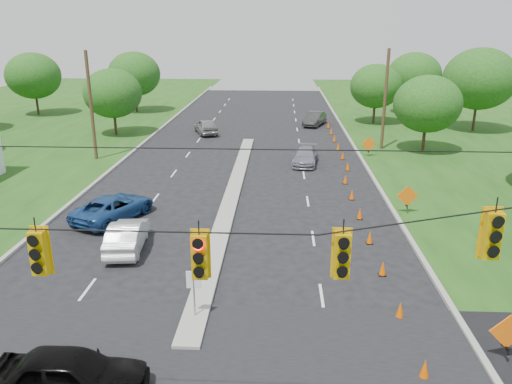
{
  "coord_description": "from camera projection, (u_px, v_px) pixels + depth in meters",
  "views": [
    {
      "loc": [
        3.18,
        -10.57,
        10.67
      ],
      "look_at": [
        1.98,
        13.28,
        2.8
      ],
      "focal_mm": 35.0,
      "sensor_mm": 36.0,
      "label": 1
    }
  ],
  "objects": [
    {
      "name": "curb_left",
      "position": [
        124.0,
        160.0,
        42.45
      ],
      "size": [
        0.25,
        110.0,
        0.16
      ],
      "primitive_type": "cube",
      "color": "gray",
      "rests_on": "ground"
    },
    {
      "name": "curb_right",
      "position": [
        363.0,
        163.0,
        41.49
      ],
      "size": [
        0.25,
        110.0,
        0.16
      ],
      "primitive_type": "cube",
      "color": "gray",
      "rests_on": "ground"
    },
    {
      "name": "median",
      "position": [
        232.0,
        195.0,
        33.44
      ],
      "size": [
        1.0,
        34.0,
        0.18
      ],
      "primitive_type": "cube",
      "color": "gray",
      "rests_on": "ground"
    },
    {
      "name": "median_sign",
      "position": [
        194.0,
        285.0,
        18.75
      ],
      "size": [
        0.55,
        0.06,
        2.05
      ],
      "color": "gray",
      "rests_on": "ground"
    },
    {
      "name": "signal_span",
      "position": [
        132.0,
        299.0,
        11.01
      ],
      "size": [
        25.6,
        0.32,
        9.0
      ],
      "color": "#422D1C",
      "rests_on": "ground"
    },
    {
      "name": "utility_pole_far_left",
      "position": [
        91.0,
        106.0,
        41.16
      ],
      "size": [
        0.28,
        0.28,
        9.0
      ],
      "primitive_type": "cylinder",
      "color": "#422D1C",
      "rests_on": "ground"
    },
    {
      "name": "utility_pole_far_right",
      "position": [
        385.0,
        100.0,
        44.71
      ],
      "size": [
        0.28,
        0.28,
        9.0
      ],
      "primitive_type": "cylinder",
      "color": "#422D1C",
      "rests_on": "ground"
    },
    {
      "name": "cone_0",
      "position": [
        425.0,
        369.0,
        15.88
      ],
      "size": [
        0.32,
        0.32,
        0.7
      ],
      "primitive_type": "cone",
      "color": "#E45500",
      "rests_on": "ground"
    },
    {
      "name": "cone_1",
      "position": [
        400.0,
        310.0,
        19.2
      ],
      "size": [
        0.32,
        0.32,
        0.7
      ],
      "primitive_type": "cone",
      "color": "#E45500",
      "rests_on": "ground"
    },
    {
      "name": "cone_2",
      "position": [
        383.0,
        268.0,
        22.52
      ],
      "size": [
        0.32,
        0.32,
        0.7
      ],
      "primitive_type": "cone",
      "color": "#E45500",
      "rests_on": "ground"
    },
    {
      "name": "cone_3",
      "position": [
        370.0,
        237.0,
        25.84
      ],
      "size": [
        0.32,
        0.32,
        0.7
      ],
      "primitive_type": "cone",
      "color": "#E45500",
      "rests_on": "ground"
    },
    {
      "name": "cone_4",
      "position": [
        360.0,
        213.0,
        29.16
      ],
      "size": [
        0.32,
        0.32,
        0.7
      ],
      "primitive_type": "cone",
      "color": "#E45500",
      "rests_on": "ground"
    },
    {
      "name": "cone_5",
      "position": [
        352.0,
        194.0,
        32.48
      ],
      "size": [
        0.32,
        0.32,
        0.7
      ],
      "primitive_type": "cone",
      "color": "#E45500",
      "rests_on": "ground"
    },
    {
      "name": "cone_6",
      "position": [
        345.0,
        179.0,
        35.8
      ],
      "size": [
        0.32,
        0.32,
        0.7
      ],
      "primitive_type": "cone",
      "color": "#E45500",
      "rests_on": "ground"
    },
    {
      "name": "cone_7",
      "position": [
        348.0,
        166.0,
        39.09
      ],
      "size": [
        0.32,
        0.32,
        0.7
      ],
      "primitive_type": "cone",
      "color": "#E45500",
      "rests_on": "ground"
    },
    {
      "name": "cone_8",
      "position": [
        343.0,
        155.0,
        42.41
      ],
      "size": [
        0.32,
        0.32,
        0.7
      ],
      "primitive_type": "cone",
      "color": "#E45500",
      "rests_on": "ground"
    },
    {
      "name": "cone_9",
      "position": [
        338.0,
        146.0,
        45.73
      ],
      "size": [
        0.32,
        0.32,
        0.7
      ],
      "primitive_type": "cone",
      "color": "#E45500",
      "rests_on": "ground"
    },
    {
      "name": "cone_10",
      "position": [
        334.0,
        138.0,
        49.05
      ],
      "size": [
        0.32,
        0.32,
        0.7
      ],
      "primitive_type": "cone",
      "color": "#E45500",
      "rests_on": "ground"
    },
    {
      "name": "cone_11",
      "position": [
        331.0,
        131.0,
        52.37
      ],
      "size": [
        0.32,
        0.32,
        0.7
      ],
      "primitive_type": "cone",
      "color": "#E45500",
      "rests_on": "ground"
    },
    {
      "name": "cone_12",
      "position": [
        328.0,
        125.0,
        55.69
      ],
      "size": [
        0.32,
        0.32,
        0.7
      ],
      "primitive_type": "cone",
      "color": "#E45500",
      "rests_on": "ground"
    },
    {
      "name": "cone_13",
      "position": [
        326.0,
        120.0,
        59.01
      ],
      "size": [
        0.32,
        0.32,
        0.7
      ],
      "primitive_type": "cone",
      "color": "#E45500",
      "rests_on": "ground"
    },
    {
      "name": "work_sign_0",
      "position": [
        508.0,
        333.0,
        16.46
      ],
      "size": [
        1.27,
        0.58,
        1.37
      ],
      "color": "black",
      "rests_on": "ground"
    },
    {
      "name": "work_sign_1",
      "position": [
        407.0,
        197.0,
        29.73
      ],
      "size": [
        1.27,
        0.58,
        1.37
      ],
      "color": "black",
      "rests_on": "ground"
    },
    {
      "name": "work_sign_2",
      "position": [
        369.0,
        145.0,
        43.01
      ],
      "size": [
        1.27,
        0.58,
        1.37
      ],
      "color": "black",
      "rests_on": "ground"
    },
    {
      "name": "tree_4",
      "position": [
        33.0,
        76.0,
        62.62
      ],
      "size": [
        6.72,
        6.72,
        7.84
      ],
      "color": "black",
      "rests_on": "ground"
    },
    {
      "name": "tree_5",
      "position": [
        113.0,
        93.0,
        50.76
      ],
      "size": [
        5.88,
        5.88,
        6.86
      ],
      "color": "black",
      "rests_on": "ground"
    },
    {
      "name": "tree_6",
      "position": [
        134.0,
        74.0,
        64.89
      ],
      "size": [
        6.72,
        6.72,
        7.84
      ],
      "color": "black",
      "rests_on": "ground"
    },
    {
      "name": "tree_9",
      "position": [
        427.0,
        104.0,
        43.65
      ],
      "size": [
        5.88,
        5.88,
        6.86
      ],
      "color": "black",
      "rests_on": "ground"
    },
    {
      "name": "tree_10",
      "position": [
        480.0,
        79.0,
        52.37
      ],
      "size": [
        7.56,
        7.56,
        8.82
      ],
      "color": "black",
      "rests_on": "ground"
    },
    {
      "name": "tree_11",
      "position": [
        414.0,
        75.0,
        63.18
      ],
      "size": [
        6.72,
        6.72,
        7.84
      ],
      "color": "black",
      "rests_on": "ground"
    },
    {
      "name": "tree_12",
      "position": [
        376.0,
        86.0,
        57.02
      ],
      "size": [
        5.88,
        5.88,
        6.86
      ],
      "color": "black",
      "rests_on": "ground"
    },
    {
      "name": "black_sedan",
      "position": [
        70.0,
        375.0,
        14.92
      ],
      "size": [
        4.69,
        1.97,
        1.59
      ],
      "primitive_type": "imported",
      "rotation": [
        0.0,
        0.0,
        1.59
      ],
      "color": "black",
      "rests_on": "ground"
    },
    {
      "name": "white_sedan",
      "position": [
        127.0,
        236.0,
        25.07
      ],
      "size": [
        2.02,
        4.62,
        1.48
      ],
      "primitive_type": "imported",
      "rotation": [
        0.0,
        0.0,
        3.24
      ],
      "color": "silver",
      "rests_on": "ground"
    },
    {
      "name": "blue_pickup",
      "position": [
        114.0,
        207.0,
        29.0
      ],
      "size": [
        4.38,
        5.87,
        1.48
      ],
      "primitive_type": "imported",
      "rotation": [
        0.0,
        0.0,
        2.73
      ],
      "color": "navy",
      "rests_on": "ground"
    },
    {
      "name": "silver_car_far",
      "position": [
        305.0,
        156.0,
        40.88
      ],
      "size": [
        2.43,
        4.79,
        1.33
      ],
      "primitive_type": "imported",
      "rotation": [
        0.0,
        0.0,
        -0.13
      ],
      "color": "gray",
      "rests_on": "ground"
    },
    {
      "name": "silver_car_oncoming",
      "position": [
        206.0,
        126.0,
        52.53
      ],
      "size": [
        3.35,
        5.04,
        1.59
      ],
      "primitive_type": "imported",
      "rotation": [
        0.0,
        0.0,
        3.49
      ],
      "color": "gray",
      "rests_on": "ground"
    },
    {
      "name": "dark_car_receding",
      "position": [
        315.0,
        119.0,
        57.1
      ],
      "size": [
        3.1,
        4.95,
        1.54
      ],
      "primitive_type": "imported",
      "rotation": [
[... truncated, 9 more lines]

